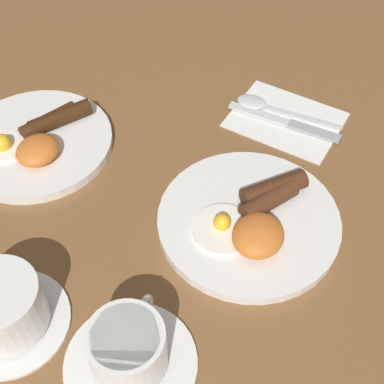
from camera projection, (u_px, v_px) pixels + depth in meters
The scene contains 8 objects.
ground_plane at pixel (248, 224), 0.74m from camera, with size 3.00×3.00×0.00m, color brown.
breakfast_plate_near at pixel (251, 220), 0.73m from camera, with size 0.25×0.25×0.05m.
breakfast_plate_far at pixel (37, 141), 0.83m from camera, with size 0.24×0.24×0.05m.
teacup_near at pixel (129, 352), 0.59m from camera, with size 0.15×0.15×0.08m.
teacup_far at pixel (2, 309), 0.62m from camera, with size 0.14×0.14×0.08m.
napkin at pixel (286, 119), 0.88m from camera, with size 0.14×0.17×0.01m, color white.
knife at pixel (290, 124), 0.86m from camera, with size 0.03×0.19×0.01m.
spoon at pixel (262, 105), 0.89m from camera, with size 0.04×0.18×0.01m.
Camera 1 is at (-0.43, -0.15, 0.60)m, focal length 50.00 mm.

